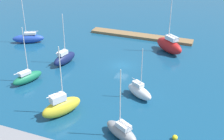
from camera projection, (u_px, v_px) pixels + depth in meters
water at (122, 66)px, 60.41m from camera, size 160.00×160.00×0.00m
pier_dock at (140, 36)px, 74.87m from camera, size 25.89×3.09×0.64m
sailboat_green_inner_mooring at (27, 77)px, 53.78m from camera, size 3.76×6.29×10.35m
sailboat_white_along_channel at (139, 91)px, 49.23m from camera, size 5.50×4.34×8.79m
sailboat_blue_east_end at (28, 38)px, 71.19m from camera, size 7.50×5.29×12.28m
sailboat_red_west_end at (169, 45)px, 65.80m from camera, size 7.67×6.84×13.71m
sailboat_navy_far_north at (64, 58)px, 60.68m from camera, size 3.11×6.46×10.35m
sailboat_yellow_lone_north at (61, 106)px, 44.55m from camera, size 5.03×6.69×11.04m
sailboat_gray_far_south at (121, 131)px, 40.03m from camera, size 5.89×4.45×10.17m
mooring_buoy_yellow at (175, 137)px, 39.84m from camera, size 0.75×0.75×0.75m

